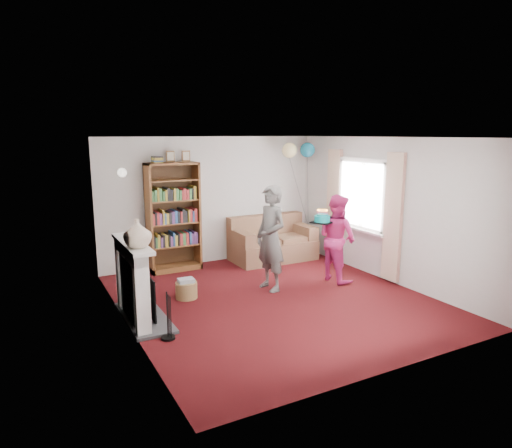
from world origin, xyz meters
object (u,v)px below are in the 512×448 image
person_striped (271,238)px  sofa (271,243)px  birthday_cake (322,219)px  person_magenta (337,238)px  bookcase (173,218)px

person_striped → sofa: bearing=142.4°
person_striped → birthday_cake: person_striped is taller
sofa → person_magenta: 1.82m
sofa → person_striped: size_ratio=0.97×
bookcase → person_striped: (1.06, -1.85, -0.12)m
person_magenta → birthday_cake: (-0.34, -0.02, 0.37)m
sofa → person_striped: 1.95m
bookcase → sofa: 2.12m
bookcase → person_striped: 2.14m
birthday_cake → person_striped: bearing=171.7°
sofa → person_magenta: size_ratio=1.10×
sofa → person_striped: (-0.94, -1.62, 0.54)m
sofa → birthday_cake: size_ratio=5.31×
birthday_cake → person_magenta: bearing=2.8°
person_striped → birthday_cake: (0.92, -0.13, 0.27)m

